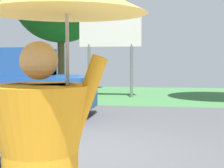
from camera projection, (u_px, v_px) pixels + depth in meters
ground_plane at (109, 123)px, 9.09m from camera, size 40.00×22.00×0.20m
monk_pedestrian at (46, 152)px, 2.06m from camera, size 1.02×0.90×2.13m
roadside_billboard at (110, 36)px, 14.74m from camera, size 2.60×0.12×3.50m
tree_left_far at (61, 0)px, 18.21m from camera, size 4.85×4.85×6.84m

